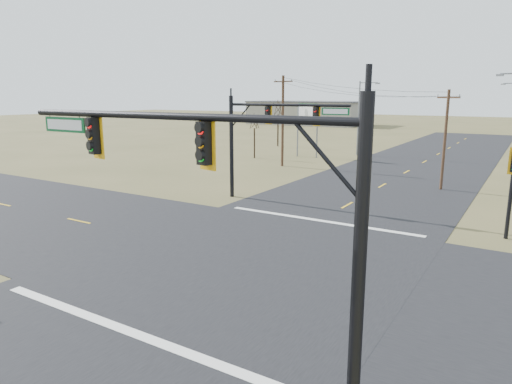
# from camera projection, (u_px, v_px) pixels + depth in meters

# --- Properties ---
(ground) EXTENTS (320.00, 320.00, 0.00)m
(ground) POSITION_uv_depth(u_px,v_px,m) (252.00, 259.00, 20.56)
(ground) COLOR brown
(ground) RESTS_ON ground
(road_ew) EXTENTS (160.00, 14.00, 0.02)m
(road_ew) POSITION_uv_depth(u_px,v_px,m) (252.00, 259.00, 20.55)
(road_ew) COLOR black
(road_ew) RESTS_ON ground
(road_ns) EXTENTS (14.00, 160.00, 0.02)m
(road_ns) POSITION_uv_depth(u_px,v_px,m) (252.00, 259.00, 20.55)
(road_ns) COLOR black
(road_ns) RESTS_ON ground
(stop_bar_near) EXTENTS (12.00, 0.40, 0.01)m
(stop_bar_near) POSITION_uv_depth(u_px,v_px,m) (125.00, 330.00, 14.31)
(stop_bar_near) COLOR silver
(stop_bar_near) RESTS_ON road_ns
(stop_bar_far) EXTENTS (12.00, 0.40, 0.01)m
(stop_bar_far) POSITION_uv_depth(u_px,v_px,m) (320.00, 220.00, 26.80)
(stop_bar_far) COLOR silver
(stop_bar_far) RESTS_ON road_ns
(mast_arm_near) EXTENTS (10.61, 0.50, 7.32)m
(mast_arm_near) POSITION_uv_depth(u_px,v_px,m) (217.00, 176.00, 11.05)
(mast_arm_near) COLOR black
(mast_arm_near) RESTS_ON ground
(mast_arm_far) EXTENTS (8.91, 0.49, 7.22)m
(mast_arm_far) POSITION_uv_depth(u_px,v_px,m) (267.00, 126.00, 30.72)
(mast_arm_far) COLOR black
(mast_arm_far) RESTS_ON ground
(utility_pole_near) EXTENTS (1.76, 0.87, 7.68)m
(utility_pole_near) POSITION_uv_depth(u_px,v_px,m) (445.00, 138.00, 34.90)
(utility_pole_near) COLOR #4A3220
(utility_pole_near) RESTS_ON ground
(utility_pole_far) EXTENTS (2.25, 0.40, 9.20)m
(utility_pole_far) POSITION_uv_depth(u_px,v_px,m) (283.00, 120.00, 46.71)
(utility_pole_far) COLOR #4A3220
(utility_pole_far) RESTS_ON ground
(highway_sign) EXTENTS (3.22, 1.13, 6.31)m
(highway_sign) POSITION_uv_depth(u_px,v_px,m) (308.00, 120.00, 53.67)
(highway_sign) COLOR slate
(highway_sign) RESTS_ON ground
(streetlight_c) EXTENTS (2.49, 0.30, 8.90)m
(streetlight_c) POSITION_uv_depth(u_px,v_px,m) (360.00, 114.00, 55.06)
(streetlight_c) COLOR slate
(streetlight_c) RESTS_ON ground
(bare_tree_a) EXTENTS (2.44, 2.44, 5.46)m
(bare_tree_a) POSITION_uv_depth(u_px,v_px,m) (254.00, 121.00, 52.84)
(bare_tree_a) COLOR black
(bare_tree_a) RESTS_ON ground
(bare_tree_b) EXTENTS (3.08, 3.08, 6.94)m
(bare_tree_b) POSITION_uv_depth(u_px,v_px,m) (278.00, 107.00, 64.97)
(bare_tree_b) COLOR black
(bare_tree_b) RESTS_ON ground
(warehouse_left) EXTENTS (28.00, 14.00, 5.50)m
(warehouse_left) POSITION_uv_depth(u_px,v_px,m) (307.00, 113.00, 115.45)
(warehouse_left) COLOR gray
(warehouse_left) RESTS_ON ground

